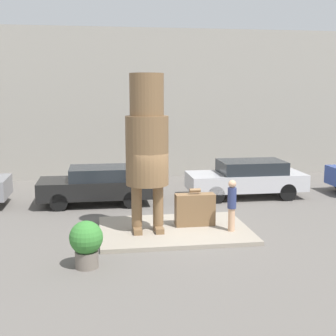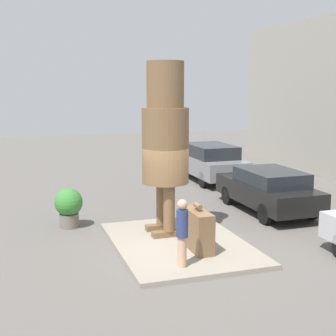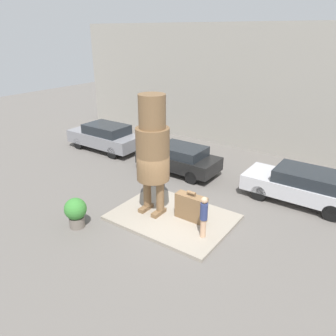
{
  "view_description": "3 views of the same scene",
  "coord_description": "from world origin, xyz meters",
  "px_view_note": "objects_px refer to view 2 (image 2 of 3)",
  "views": [
    {
      "loc": [
        -2.29,
        -13.66,
        4.3
      ],
      "look_at": [
        -0.22,
        -0.17,
        2.03
      ],
      "focal_mm": 50.0,
      "sensor_mm": 36.0,
      "label": 1
    },
    {
      "loc": [
        11.05,
        -3.95,
        4.11
      ],
      "look_at": [
        -0.03,
        -0.3,
        2.09
      ],
      "focal_mm": 50.0,
      "sensor_mm": 36.0,
      "label": 2
    },
    {
      "loc": [
        6.26,
        -9.16,
        6.85
      ],
      "look_at": [
        -0.43,
        0.3,
        1.95
      ],
      "focal_mm": 35.0,
      "sensor_mm": 36.0,
      "label": 3
    }
  ],
  "objects_px": {
    "giant_suitcase": "(197,230)",
    "parked_car_black": "(268,189)",
    "tourist": "(182,230)",
    "statue_figure": "(165,135)",
    "planter_pot": "(69,206)",
    "parked_car_grey": "(209,161)"
  },
  "relations": [
    {
      "from": "tourist",
      "to": "giant_suitcase",
      "type": "bearing_deg",
      "value": 141.89
    },
    {
      "from": "parked_car_grey",
      "to": "tourist",
      "type": "bearing_deg",
      "value": 153.58
    },
    {
      "from": "parked_car_black",
      "to": "planter_pot",
      "type": "height_order",
      "value": "parked_car_black"
    },
    {
      "from": "giant_suitcase",
      "to": "planter_pot",
      "type": "xyz_separation_m",
      "value": [
        -3.29,
        -2.77,
        0.03
      ]
    },
    {
      "from": "parked_car_grey",
      "to": "planter_pot",
      "type": "bearing_deg",
      "value": 128.08
    },
    {
      "from": "tourist",
      "to": "planter_pot",
      "type": "relative_size",
      "value": 1.32
    },
    {
      "from": "tourist",
      "to": "parked_car_black",
      "type": "height_order",
      "value": "tourist"
    },
    {
      "from": "giant_suitcase",
      "to": "parked_car_grey",
      "type": "height_order",
      "value": "parked_car_grey"
    },
    {
      "from": "parked_car_grey",
      "to": "planter_pot",
      "type": "relative_size",
      "value": 4.0
    },
    {
      "from": "parked_car_grey",
      "to": "parked_car_black",
      "type": "distance_m",
      "value": 5.59
    },
    {
      "from": "giant_suitcase",
      "to": "planter_pot",
      "type": "height_order",
      "value": "giant_suitcase"
    },
    {
      "from": "giant_suitcase",
      "to": "statue_figure",
      "type": "bearing_deg",
      "value": -167.29
    },
    {
      "from": "giant_suitcase",
      "to": "parked_car_black",
      "type": "bearing_deg",
      "value": 128.98
    },
    {
      "from": "statue_figure",
      "to": "giant_suitcase",
      "type": "xyz_separation_m",
      "value": [
        1.53,
        0.34,
        -2.22
      ]
    },
    {
      "from": "giant_suitcase",
      "to": "planter_pot",
      "type": "relative_size",
      "value": 1.05
    },
    {
      "from": "tourist",
      "to": "parked_car_grey",
      "type": "xyz_separation_m",
      "value": [
        -9.56,
        4.75,
        -0.11
      ]
    },
    {
      "from": "parked_car_black",
      "to": "planter_pot",
      "type": "xyz_separation_m",
      "value": [
        -0.27,
        -6.51,
        -0.12
      ]
    },
    {
      "from": "statue_figure",
      "to": "tourist",
      "type": "bearing_deg",
      "value": -9.39
    },
    {
      "from": "giant_suitcase",
      "to": "tourist",
      "type": "xyz_separation_m",
      "value": [
        0.96,
        -0.76,
        0.35
      ]
    },
    {
      "from": "parked_car_black",
      "to": "tourist",
      "type": "bearing_deg",
      "value": 131.6
    },
    {
      "from": "planter_pot",
      "to": "tourist",
      "type": "bearing_deg",
      "value": 25.36
    },
    {
      "from": "tourist",
      "to": "planter_pot",
      "type": "distance_m",
      "value": 4.72
    }
  ]
}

